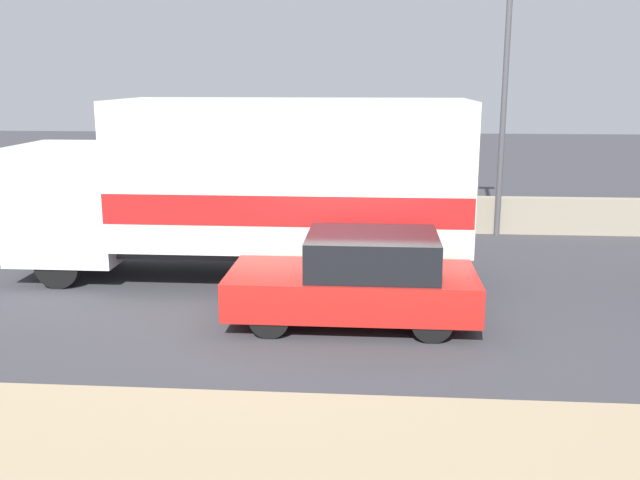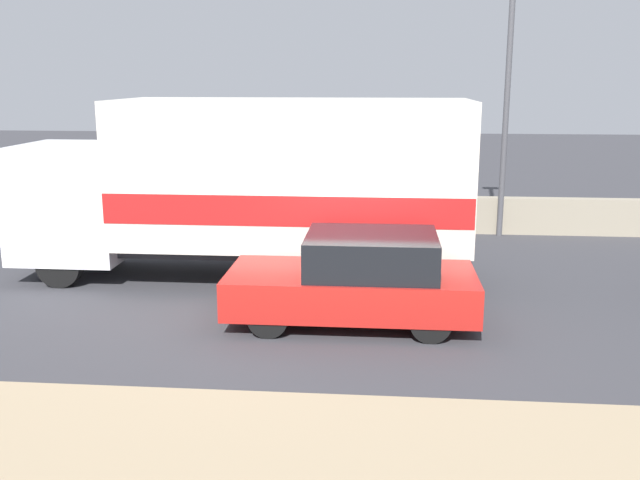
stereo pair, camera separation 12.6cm
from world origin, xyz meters
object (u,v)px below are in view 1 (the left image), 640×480
Objects in this scene: car_hatchback at (358,279)px; box_truck at (259,184)px; pedestrian at (50,210)px; street_lamp at (507,55)px.

box_truck is at bearing -51.12° from car_hatchback.
car_hatchback is 2.47× the size of pedestrian.
pedestrian is (-10.75, -1.87, -3.59)m from street_lamp.
box_truck is 5.42× the size of pedestrian.
box_truck is 2.20× the size of car_hatchback.
street_lamp is at bearing 9.86° from pedestrian.
pedestrian is (-7.42, 4.94, 0.11)m from car_hatchback.
box_truck is at bearing -140.87° from street_lamp.
street_lamp is 4.78× the size of pedestrian.
car_hatchback is at bearing -116.08° from street_lamp.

